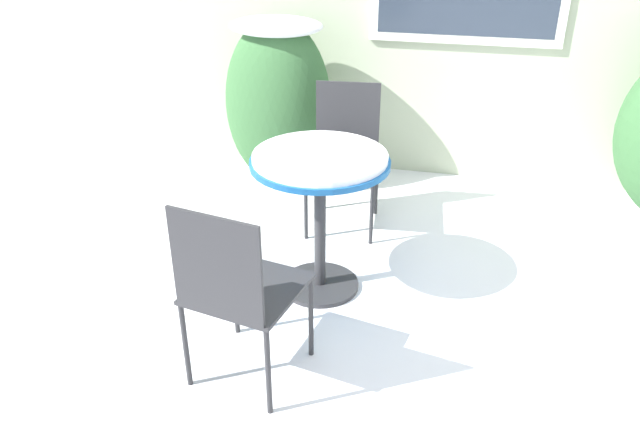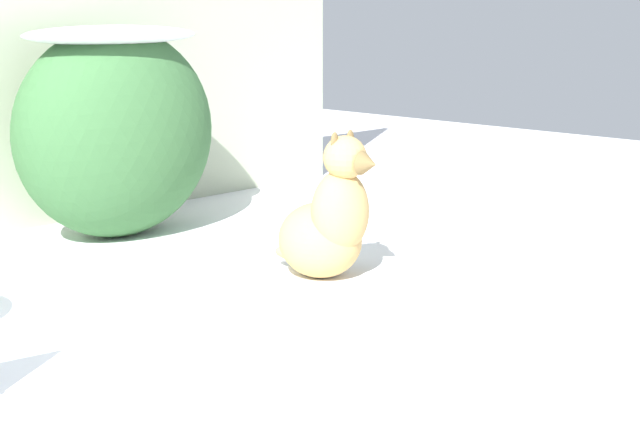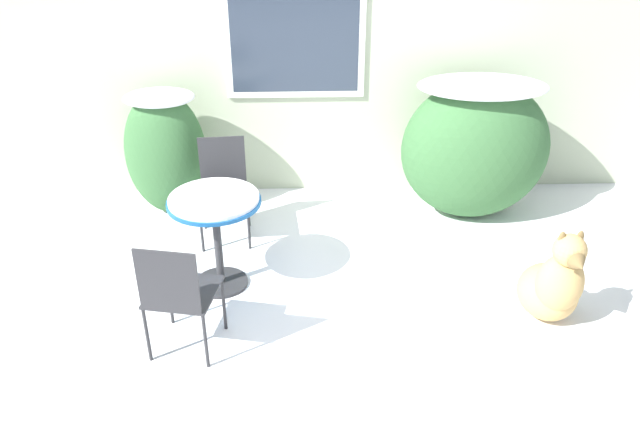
# 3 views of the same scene
# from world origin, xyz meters

# --- Properties ---
(ground_plane) EXTENTS (16.00, 16.00, 0.00)m
(ground_plane) POSITION_xyz_m (0.00, 0.00, 0.00)
(ground_plane) COLOR white
(shrub_middle) EXTENTS (1.37, 0.91, 1.33)m
(shrub_middle) POSITION_xyz_m (1.47, 1.57, 0.70)
(shrub_middle) COLOR #386638
(shrub_middle) RESTS_ON ground_plane
(dog) EXTENTS (0.45, 0.71, 0.81)m
(dog) POSITION_xyz_m (1.66, -0.09, 0.30)
(dog) COLOR tan
(dog) RESTS_ON ground_plane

